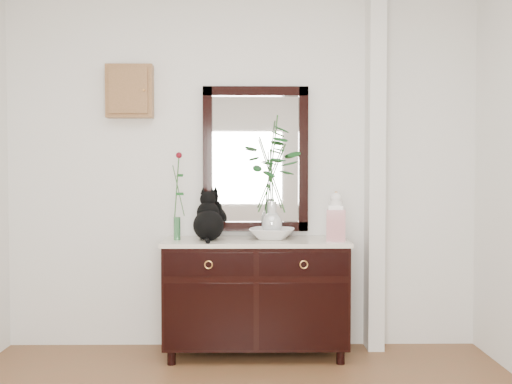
{
  "coord_description": "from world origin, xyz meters",
  "views": [
    {
      "loc": [
        0.06,
        -2.39,
        1.34
      ],
      "look_at": [
        0.1,
        1.63,
        1.2
      ],
      "focal_mm": 40.0,
      "sensor_mm": 36.0,
      "label": 1
    }
  ],
  "objects_px": {
    "lotus_bowl": "(272,234)",
    "ginger_jar": "(336,216)",
    "cat": "(208,215)",
    "sideboard": "(256,291)"
  },
  "relations": [
    {
      "from": "sideboard",
      "to": "cat",
      "type": "relative_size",
      "value": 3.7
    },
    {
      "from": "sideboard",
      "to": "lotus_bowl",
      "type": "bearing_deg",
      "value": 16.28
    },
    {
      "from": "lotus_bowl",
      "to": "ginger_jar",
      "type": "distance_m",
      "value": 0.49
    },
    {
      "from": "sideboard",
      "to": "ginger_jar",
      "type": "relative_size",
      "value": 3.72
    },
    {
      "from": "cat",
      "to": "ginger_jar",
      "type": "height_order",
      "value": "cat"
    },
    {
      "from": "sideboard",
      "to": "ginger_jar",
      "type": "bearing_deg",
      "value": -7.97
    },
    {
      "from": "cat",
      "to": "lotus_bowl",
      "type": "bearing_deg",
      "value": -1.9
    },
    {
      "from": "sideboard",
      "to": "lotus_bowl",
      "type": "xyz_separation_m",
      "value": [
        0.12,
        0.03,
        0.42
      ]
    },
    {
      "from": "sideboard",
      "to": "lotus_bowl",
      "type": "relative_size",
      "value": 4.06
    },
    {
      "from": "lotus_bowl",
      "to": "ginger_jar",
      "type": "height_order",
      "value": "ginger_jar"
    }
  ]
}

